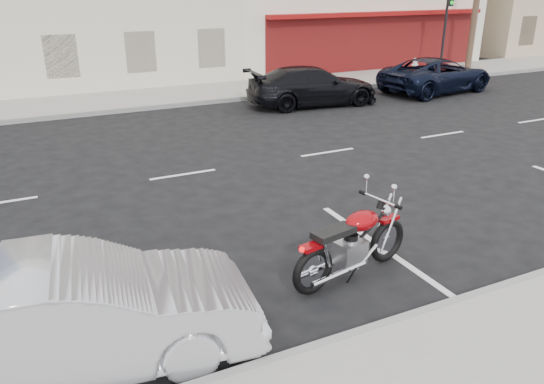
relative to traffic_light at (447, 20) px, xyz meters
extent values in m
plane|color=black|center=(-13.50, -8.33, -2.56)|extent=(120.00, 120.00, 0.00)
cube|color=gray|center=(-18.50, 0.37, -2.48)|extent=(80.00, 3.40, 0.15)
cube|color=gray|center=(-18.50, -1.33, -2.48)|extent=(80.00, 0.12, 0.16)
cylinder|color=black|center=(0.00, 0.07, -0.81)|extent=(0.12, 0.12, 3.20)
cylinder|color=beige|center=(-1.50, 0.17, -2.11)|extent=(0.20, 0.20, 0.60)
sphere|color=beige|center=(-1.50, 0.17, -1.79)|extent=(0.20, 0.20, 0.20)
torus|color=black|center=(-12.92, -13.62, -2.20)|extent=(0.75, 0.27, 0.74)
torus|color=black|center=(-14.48, -13.94, -2.20)|extent=(0.75, 0.27, 0.74)
cube|color=#8F050A|center=(-12.92, -13.62, -1.82)|extent=(0.40, 0.21, 0.06)
cube|color=#8F050A|center=(-14.53, -13.95, -1.80)|extent=(0.36, 0.24, 0.07)
cube|color=gray|center=(-13.75, -13.79, -2.14)|extent=(0.52, 0.42, 0.37)
ellipsoid|color=#8F050A|center=(-13.53, -13.75, -1.68)|extent=(0.68, 0.49, 0.30)
cube|color=black|center=(-14.11, -13.86, -1.70)|extent=(0.73, 0.42, 0.10)
cylinder|color=silver|center=(-13.17, -13.67, -1.42)|extent=(0.19, 0.76, 0.04)
sphere|color=silver|center=(-13.02, -13.64, -1.65)|extent=(0.19, 0.19, 0.19)
cylinder|color=silver|center=(-14.08, -14.02, -2.31)|extent=(1.04, 0.29, 0.09)
cylinder|color=silver|center=(-14.14, -13.71, -2.31)|extent=(1.04, 0.29, 0.09)
cylinder|color=silver|center=(-12.97, -13.63, -1.87)|extent=(0.43, 0.13, 0.87)
cylinder|color=black|center=(-13.51, -13.74, -1.95)|extent=(0.88, 0.23, 0.54)
imported|color=#ACAEB4|center=(-18.62, -14.30, -1.84)|extent=(4.51, 1.98, 1.44)
imported|color=black|center=(-3.24, -3.22, -1.86)|extent=(5.28, 2.98, 1.39)
imported|color=black|center=(-8.99, -3.14, -1.86)|extent=(4.99, 2.40, 1.40)
camera|label=1|loc=(-18.74, -19.87, 1.73)|focal=35.00mm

